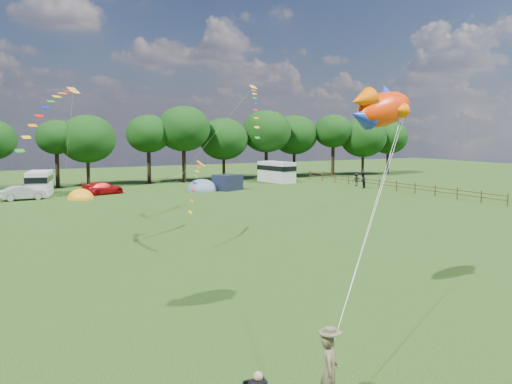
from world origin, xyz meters
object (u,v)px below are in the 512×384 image
tent_orange (81,199)px  walker_b (356,179)px  kite_flyer (330,372)px  tent_greyblue (202,191)px  walker_a (363,181)px  campervan_c (39,182)px  fish_kite (380,109)px  campervan_d (276,171)px  car_b (23,193)px  car_c (103,188)px

tent_orange → walker_b: walker_b is taller
kite_flyer → tent_greyblue: bearing=20.0°
tent_greyblue → kite_flyer: size_ratio=2.00×
tent_orange → walker_a: walker_a is taller
kite_flyer → walker_a: 55.99m
campervan_c → tent_orange: 6.62m
kite_flyer → fish_kite: (6.90, 6.40, 6.95)m
campervan_d → tent_greyblue: (-13.22, -5.44, -1.47)m
car_b → fish_kite: fish_kite is taller
tent_greyblue → fish_kite: bearing=-103.8°
campervan_c → tent_orange: (3.21, -5.62, -1.39)m
car_c → campervan_d: size_ratio=0.77×
tent_greyblue → walker_a: size_ratio=2.12×
kite_flyer → walker_b: (36.90, 45.72, -0.18)m
fish_kite → walker_a: fish_kite is taller
kite_flyer → walker_b: kite_flyer is taller
campervan_d → tent_greyblue: 14.38m
car_b → tent_greyblue: bearing=-96.9°
walker_a → walker_b: size_ratio=1.14×
car_c → walker_a: walker_a is taller
campervan_d → campervan_c: bearing=85.2°
campervan_d → kite_flyer: size_ratio=2.93×
car_b → campervan_d: bearing=-86.7°
tent_orange → fish_kite: 42.69m
tent_greyblue → tent_orange: bearing=-173.8°
tent_greyblue → walker_b: bearing=-11.7°
car_b → fish_kite: (8.77, -43.87, 7.22)m
campervan_d → tent_orange: 28.24m
car_b → tent_orange: bearing=-116.6°
campervan_d → walker_a: (5.04, -12.09, -0.54)m
walker_a → campervan_c: bearing=-45.0°
car_c → walker_a: (29.29, -8.57, 0.27)m
campervan_c → walker_b: campervan_c is taller
tent_orange → walker_a: size_ratio=1.58×
car_c → kite_flyer: bearing=154.4°
car_b → tent_orange: 5.71m
campervan_c → tent_orange: size_ratio=1.92×
car_b → tent_greyblue: size_ratio=1.03×
car_b → kite_flyer: size_ratio=2.06×
fish_kite → walker_a: (28.87, 36.67, -7.01)m
car_c → kite_flyer: (-6.48, -51.64, 0.33)m
tent_greyblue → car_c: bearing=170.1°
kite_flyer → campervan_d: bearing=10.3°
car_b → fish_kite: bearing=-174.0°
car_c → campervan_c: (-6.29, 2.19, 0.73)m
car_b → fish_kite: size_ratio=1.05×
tent_greyblue → kite_flyer: 52.73m
tent_orange → walker_b: size_ratio=1.81×
tent_greyblue → kite_flyer: kite_flyer is taller
campervan_d → kite_flyer: 63.15m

